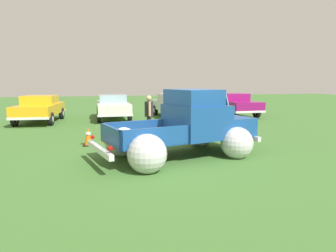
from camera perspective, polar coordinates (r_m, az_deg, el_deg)
name	(u,v)px	position (r m, az deg, el deg)	size (l,w,h in m)	color
ground_plane	(177,157)	(8.48, 1.68, -5.98)	(80.00, 80.00, 0.00)	#3D6B2D
vintage_pickup_truck	(188,130)	(8.52, 3.95, -0.72)	(4.94, 3.58, 1.96)	black
show_car_0	(40,108)	(17.15, -23.71, 3.29)	(2.28, 4.43, 1.43)	black
show_car_1	(113,106)	(17.49, -10.72, 3.94)	(1.89, 4.66, 1.43)	black
show_car_2	(173,105)	(18.03, 0.99, 4.21)	(1.88, 4.29, 1.43)	black
show_car_3	(233,103)	(19.42, 12.50, 4.33)	(1.96, 4.55, 1.43)	black
spectator_0	(168,114)	(10.97, -0.05, 2.30)	(0.45, 0.52, 1.65)	navy
spectator_1	(149,113)	(11.54, -3.73, 2.49)	(0.36, 0.54, 1.62)	black
lane_cone_0	(88,136)	(10.25, -15.29, -1.98)	(0.36, 0.36, 0.63)	black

